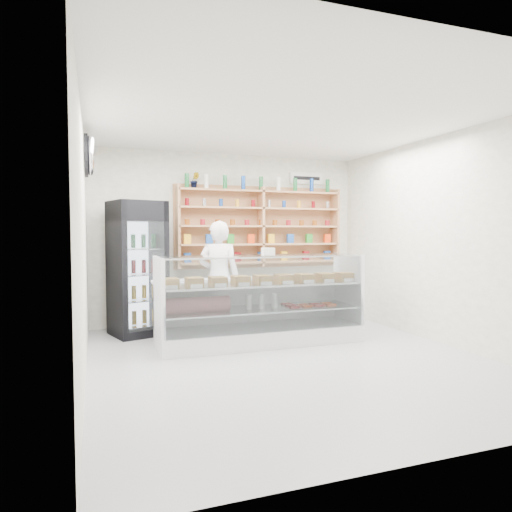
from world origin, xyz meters
name	(u,v)px	position (x,y,z in m)	size (l,w,h in m)	color
room	(290,241)	(0.00, 0.00, 1.40)	(5.00, 5.00, 5.00)	#9A9A9E
display_counter	(260,318)	(-0.05, 0.88, 0.34)	(2.75, 0.82, 1.20)	white
shop_worker	(219,278)	(-0.44, 1.57, 0.83)	(0.61, 0.40, 1.67)	silver
drinks_cooler	(137,268)	(-1.56, 1.97, 0.98)	(0.87, 0.86, 1.95)	black
wall_shelving	(261,227)	(0.50, 2.34, 1.59)	(2.84, 0.28, 1.33)	tan
potted_plant	(195,180)	(-0.62, 2.34, 2.32)	(0.14, 0.11, 0.26)	#1E6626
security_mirror	(91,156)	(-2.17, 1.20, 2.45)	(0.15, 0.50, 0.50)	silver
wall_sign	(306,178)	(1.40, 2.47, 2.45)	(0.62, 0.03, 0.20)	white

